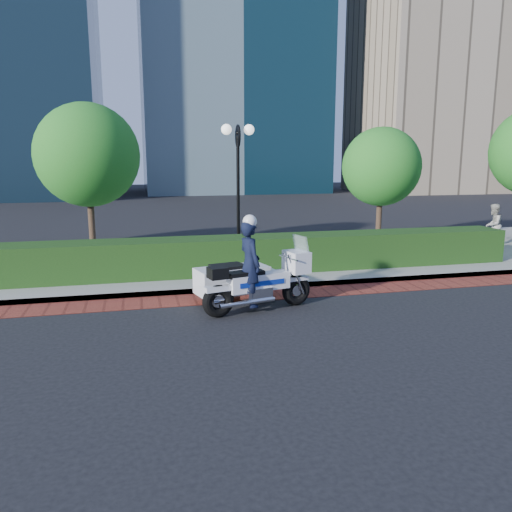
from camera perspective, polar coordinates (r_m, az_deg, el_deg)
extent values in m
plane|color=black|center=(10.79, -1.62, -6.86)|extent=(120.00, 120.00, 0.00)
cube|color=maroon|center=(12.20, -3.09, -4.73)|extent=(60.00, 1.00, 0.01)
cube|color=gray|center=(16.51, -5.96, -0.38)|extent=(60.00, 8.00, 0.15)
cube|color=black|center=(14.07, -4.69, 0.05)|extent=(18.00, 1.20, 1.00)
cylinder|color=black|center=(15.86, -2.00, 0.03)|extent=(0.30, 0.30, 0.30)
cylinder|color=black|center=(15.61, -2.05, 6.71)|extent=(0.10, 0.10, 3.70)
cylinder|color=black|center=(15.59, -2.09, 13.51)|extent=(0.04, 0.70, 0.70)
sphere|color=white|center=(15.53, -3.40, 14.25)|extent=(0.32, 0.32, 0.32)
sphere|color=white|center=(15.67, -0.80, 14.24)|extent=(0.32, 0.32, 0.32)
cylinder|color=#332319|center=(16.74, -18.25, 3.31)|extent=(0.20, 0.20, 2.17)
sphere|color=#1B6C1B|center=(16.61, -18.71, 10.86)|extent=(3.20, 3.20, 3.20)
cylinder|color=#332319|center=(18.79, 13.85, 3.94)|extent=(0.20, 0.20, 1.92)
sphere|color=#1B6C1B|center=(18.67, 14.12, 9.87)|extent=(2.80, 2.80, 2.80)
cube|color=gray|center=(57.71, 19.50, 21.04)|extent=(14.00, 12.00, 28.00)
torus|color=black|center=(10.62, -4.35, -5.17)|extent=(0.75, 0.38, 0.71)
torus|color=black|center=(11.50, 4.60, -3.92)|extent=(0.75, 0.38, 0.71)
cube|color=silver|center=(10.95, 0.31, -2.95)|extent=(1.45, 0.68, 0.37)
cube|color=silver|center=(10.99, 0.06, -4.30)|extent=(0.68, 0.56, 0.30)
cube|color=silver|center=(11.35, 4.65, -0.64)|extent=(0.56, 0.68, 0.49)
cube|color=silver|center=(11.34, 5.15, 1.28)|extent=(0.26, 0.56, 0.43)
cube|color=black|center=(10.75, -1.22, -2.03)|extent=(0.87, 0.51, 0.11)
cube|color=black|center=(10.47, -4.40, -1.93)|extent=(0.45, 0.43, 0.24)
cube|color=silver|center=(11.69, -2.75, -2.73)|extent=(1.81, 1.14, 0.59)
cube|color=black|center=(11.57, -3.25, -1.22)|extent=(0.87, 0.71, 0.09)
torus|color=black|center=(12.17, -4.23, -3.50)|extent=(0.57, 0.30, 0.54)
imported|color=black|center=(10.76, -0.71, -0.89)|extent=(0.60, 0.77, 1.87)
sphere|color=white|center=(10.61, -0.72, 3.94)|extent=(0.30, 0.30, 0.30)
imported|color=#A7A394|center=(20.47, 25.48, 3.23)|extent=(0.96, 0.91, 1.56)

